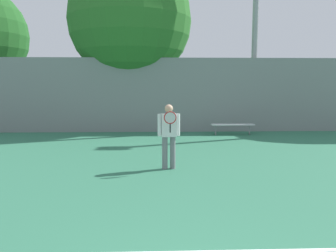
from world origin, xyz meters
name	(u,v)px	position (x,y,z in m)	size (l,w,h in m)	color
tennis_player	(169,133)	(-0.04, 6.25, 0.94)	(0.57, 0.42, 1.66)	slate
bench_courtside_near	(233,125)	(2.98, 12.13, 0.43)	(1.88, 0.40, 0.47)	silver
light_pole_far_right	(121,3)	(-1.97, 13.82, 5.94)	(0.90, 0.60, 10.53)	#939399
back_fence	(164,95)	(0.00, 13.17, 1.71)	(25.04, 0.06, 3.41)	gray
tree_green_broad	(130,21)	(-1.65, 14.87, 5.35)	(6.11, 6.11, 8.41)	brown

